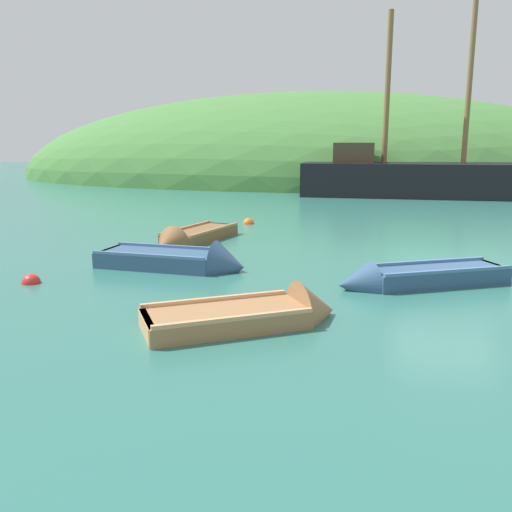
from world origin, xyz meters
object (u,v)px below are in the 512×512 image
rowboat_portside (413,280)px  rowboat_near_dock (182,263)px  rowboat_center (260,318)px  sailing_ship (415,184)px  buoy_red (31,283)px  buoy_orange (248,224)px  rowboat_far (190,239)px

rowboat_portside → rowboat_near_dock: bearing=-32.2°
rowboat_center → sailing_ship: bearing=48.0°
rowboat_portside → rowboat_near_dock: (-5.28, 0.45, 0.01)m
rowboat_portside → sailing_ship: bearing=-121.2°
sailing_ship → rowboat_center: sailing_ship is taller
sailing_ship → rowboat_portside: 20.08m
buoy_red → rowboat_near_dock: bearing=36.7°
rowboat_near_dock → buoy_orange: rowboat_near_dock is taller
rowboat_far → buoy_red: bearing=-4.9°
sailing_ship → rowboat_far: size_ratio=4.12×
buoy_orange → rowboat_center: bearing=-75.9°
sailing_ship → rowboat_far: bearing=-115.3°
rowboat_portside → rowboat_far: size_ratio=1.00×
rowboat_center → rowboat_portside: size_ratio=0.90×
sailing_ship → rowboat_far: (-7.57, -16.31, -0.60)m
rowboat_near_dock → sailing_ship: bearing=75.3°
sailing_ship → rowboat_near_dock: 20.68m
sailing_ship → buoy_orange: size_ratio=36.68×
buoy_red → rowboat_far: bearing=71.8°
rowboat_center → rowboat_far: 7.65m
buoy_orange → rowboat_near_dock: bearing=-89.2°
rowboat_center → rowboat_near_dock: 4.37m
sailing_ship → rowboat_near_dock: sailing_ship is taller
sailing_ship → buoy_orange: sailing_ship is taller
rowboat_center → rowboat_near_dock: rowboat_near_dock is taller
sailing_ship → buoy_red: bearing=-113.8°
rowboat_center → rowboat_portside: rowboat_center is taller
rowboat_portside → buoy_orange: rowboat_portside is taller
rowboat_portside → rowboat_center: bearing=21.6°
sailing_ship → buoy_red: (-9.30, -21.58, -0.70)m
buoy_red → rowboat_center: bearing=-15.7°
rowboat_portside → rowboat_far: (-6.24, 3.72, -0.02)m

